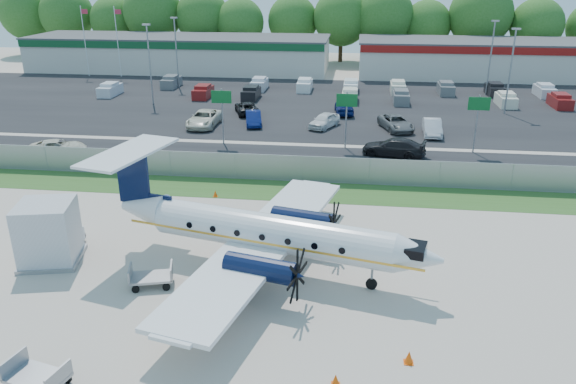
# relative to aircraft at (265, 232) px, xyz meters

# --- Properties ---
(ground) EXTENTS (170.00, 170.00, 0.00)m
(ground) POSITION_rel_aircraft_xyz_m (0.55, -0.68, -2.18)
(ground) COLOR #BBAD9E
(ground) RESTS_ON ground
(grass_verge) EXTENTS (170.00, 4.00, 0.02)m
(grass_verge) POSITION_rel_aircraft_xyz_m (0.55, 11.32, -2.17)
(grass_verge) COLOR #2D561E
(grass_verge) RESTS_ON ground
(access_road) EXTENTS (170.00, 8.00, 0.02)m
(access_road) POSITION_rel_aircraft_xyz_m (0.55, 18.32, -2.16)
(access_road) COLOR black
(access_road) RESTS_ON ground
(parking_lot) EXTENTS (170.00, 32.00, 0.02)m
(parking_lot) POSITION_rel_aircraft_xyz_m (0.55, 39.32, -2.16)
(parking_lot) COLOR black
(parking_lot) RESTS_ON ground
(perimeter_fence) EXTENTS (120.00, 0.06, 1.99)m
(perimeter_fence) POSITION_rel_aircraft_xyz_m (0.55, 13.32, -1.17)
(perimeter_fence) COLOR gray
(perimeter_fence) RESTS_ON ground
(building_west) EXTENTS (46.40, 12.40, 5.24)m
(building_west) POSITION_rel_aircraft_xyz_m (-23.45, 61.31, 0.45)
(building_west) COLOR silver
(building_west) RESTS_ON ground
(building_east) EXTENTS (44.40, 12.40, 5.24)m
(building_east) POSITION_rel_aircraft_xyz_m (26.55, 61.31, 0.45)
(building_east) COLOR silver
(building_east) RESTS_ON ground
(sign_left) EXTENTS (1.80, 0.26, 5.00)m
(sign_left) POSITION_rel_aircraft_xyz_m (-7.45, 22.23, 1.44)
(sign_left) COLOR gray
(sign_left) RESTS_ON ground
(sign_mid) EXTENTS (1.80, 0.26, 5.00)m
(sign_mid) POSITION_rel_aircraft_xyz_m (3.55, 22.23, 1.44)
(sign_mid) COLOR gray
(sign_mid) RESTS_ON ground
(sign_right) EXTENTS (1.80, 0.26, 5.00)m
(sign_right) POSITION_rel_aircraft_xyz_m (14.55, 22.23, 1.44)
(sign_right) COLOR gray
(sign_right) RESTS_ON ground
(flagpole_west) EXTENTS (1.06, 0.12, 10.00)m
(flagpole_west) POSITION_rel_aircraft_xyz_m (-35.38, 54.32, 3.47)
(flagpole_west) COLOR silver
(flagpole_west) RESTS_ON ground
(flagpole_east) EXTENTS (1.06, 0.12, 10.00)m
(flagpole_east) POSITION_rel_aircraft_xyz_m (-30.38, 54.32, 3.47)
(flagpole_east) COLOR silver
(flagpole_east) RESTS_ON ground
(light_pole_nw) EXTENTS (0.90, 0.35, 9.09)m
(light_pole_nw) POSITION_rel_aircraft_xyz_m (-19.45, 37.32, 3.06)
(light_pole_nw) COLOR gray
(light_pole_nw) RESTS_ON ground
(light_pole_ne) EXTENTS (0.90, 0.35, 9.09)m
(light_pole_ne) POSITION_rel_aircraft_xyz_m (20.55, 37.32, 3.06)
(light_pole_ne) COLOR gray
(light_pole_ne) RESTS_ON ground
(light_pole_sw) EXTENTS (0.90, 0.35, 9.09)m
(light_pole_sw) POSITION_rel_aircraft_xyz_m (-19.45, 47.32, 3.06)
(light_pole_sw) COLOR gray
(light_pole_sw) RESTS_ON ground
(light_pole_se) EXTENTS (0.90, 0.35, 9.09)m
(light_pole_se) POSITION_rel_aircraft_xyz_m (20.55, 47.32, 3.06)
(light_pole_se) COLOR gray
(light_pole_se) RESTS_ON ground
(tree_line) EXTENTS (112.00, 6.00, 14.00)m
(tree_line) POSITION_rel_aircraft_xyz_m (0.55, 73.32, -2.18)
(tree_line) COLOR #295E1B
(tree_line) RESTS_ON ground
(aircraft) EXTENTS (18.47, 18.07, 5.63)m
(aircraft) POSITION_rel_aircraft_xyz_m (0.00, 0.00, 0.00)
(aircraft) COLOR silver
(aircraft) RESTS_ON ground
(pushback_tug) EXTENTS (2.96, 2.29, 1.49)m
(pushback_tug) POSITION_rel_aircraft_xyz_m (-12.18, 1.21, -1.46)
(pushback_tug) COLOR silver
(pushback_tug) RESTS_ON ground
(baggage_cart_near) EXTENTS (2.48, 1.83, 1.17)m
(baggage_cart_near) POSITION_rel_aircraft_xyz_m (-6.99, -10.00, -1.63)
(baggage_cart_near) COLOR gray
(baggage_cart_near) RESTS_ON ground
(baggage_cart_far) EXTENTS (2.36, 1.77, 1.10)m
(baggage_cart_far) POSITION_rel_aircraft_xyz_m (-5.34, -2.34, -1.66)
(baggage_cart_far) COLOR gray
(baggage_cart_far) RESTS_ON ground
(service_container) EXTENTS (3.59, 3.59, 3.33)m
(service_container) POSITION_rel_aircraft_xyz_m (-11.58, -0.50, -0.62)
(service_container) COLOR silver
(service_container) RESTS_ON ground
(cone_nose) EXTENTS (0.39, 0.39, 0.55)m
(cone_nose) POSITION_rel_aircraft_xyz_m (6.91, -6.80, -1.92)
(cone_nose) COLOR #E44B07
(cone_nose) RESTS_ON ground
(cone_port_wing) EXTENTS (0.34, 0.34, 0.48)m
(cone_port_wing) POSITION_rel_aircraft_xyz_m (4.06, -8.45, -1.95)
(cone_port_wing) COLOR #E44B07
(cone_port_wing) RESTS_ON ground
(cone_starboard_wing) EXTENTS (0.33, 0.33, 0.46)m
(cone_starboard_wing) POSITION_rel_aircraft_xyz_m (-5.07, 9.61, -1.96)
(cone_starboard_wing) COLOR #E44B07
(cone_starboard_wing) RESTS_ON ground
(road_car_west) EXTENTS (5.19, 3.65, 1.32)m
(road_car_west) POSITION_rel_aircraft_xyz_m (-20.66, 17.23, -2.18)
(road_car_west) COLOR beige
(road_car_west) RESTS_ON ground
(road_car_mid) EXTENTS (5.69, 3.48, 1.54)m
(road_car_mid) POSITION_rel_aircraft_xyz_m (7.67, 20.44, -2.18)
(road_car_mid) COLOR black
(road_car_mid) RESTS_ON ground
(parked_car_a) EXTENTS (2.73, 5.72, 1.58)m
(parked_car_a) POSITION_rel_aircraft_xyz_m (-10.78, 28.05, -2.18)
(parked_car_a) COLOR beige
(parked_car_a) RESTS_ON ground
(parked_car_b) EXTENTS (2.37, 4.51, 1.41)m
(parked_car_b) POSITION_rel_aircraft_xyz_m (-5.94, 29.13, -2.18)
(parked_car_b) COLOR navy
(parked_car_b) RESTS_ON ground
(parked_car_c) EXTENTS (3.37, 4.61, 1.46)m
(parked_car_c) POSITION_rel_aircraft_xyz_m (1.26, 29.03, -2.18)
(parked_car_c) COLOR silver
(parked_car_c) RESTS_ON ground
(parked_car_d) EXTENTS (3.82, 5.62, 1.43)m
(parked_car_d) POSITION_rel_aircraft_xyz_m (8.32, 29.03, -2.18)
(parked_car_d) COLOR #595B5E
(parked_car_d) RESTS_ON ground
(parked_car_e) EXTENTS (1.75, 4.63, 1.51)m
(parked_car_e) POSITION_rel_aircraft_xyz_m (11.63, 27.50, -2.18)
(parked_car_e) COLOR silver
(parked_car_e) RESTS_ON ground
(parked_car_f) EXTENTS (3.63, 5.23, 1.33)m
(parked_car_f) POSITION_rel_aircraft_xyz_m (-7.56, 33.84, -2.18)
(parked_car_f) COLOR black
(parked_car_f) RESTS_ON ground
(parked_car_g) EXTENTS (2.39, 4.96, 1.63)m
(parked_car_g) POSITION_rel_aircraft_xyz_m (3.06, 35.09, -2.18)
(parked_car_g) COLOR navy
(parked_car_g) RESTS_ON ground
(far_parking_rows) EXTENTS (56.00, 10.00, 1.60)m
(far_parking_rows) POSITION_rel_aircraft_xyz_m (0.55, 44.32, -2.18)
(far_parking_rows) COLOR gray
(far_parking_rows) RESTS_ON ground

